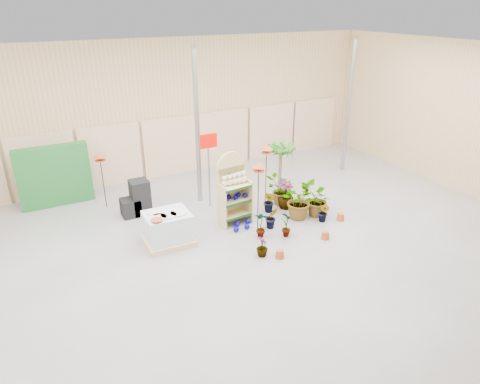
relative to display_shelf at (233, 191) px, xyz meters
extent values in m
cube|color=slate|center=(-0.26, -1.86, -0.95)|extent=(15.00, 12.00, 0.10)
cube|color=white|center=(-0.26, -1.86, 3.65)|extent=(15.00, 12.00, 0.10)
cube|color=tan|center=(-0.26, 4.19, 1.35)|extent=(15.00, 0.10, 4.50)
cylinder|color=gray|center=(5.24, 1.64, 1.35)|extent=(0.14, 0.14, 4.50)
cylinder|color=gray|center=(-0.26, 1.64, 1.35)|extent=(0.14, 0.14, 4.50)
cube|color=tan|center=(-4.26, 4.06, 0.10)|extent=(1.90, 0.06, 2.00)
cube|color=tan|center=(-2.26, 4.06, 0.10)|extent=(1.90, 0.06, 2.00)
cube|color=tan|center=(-0.26, 4.06, 0.10)|extent=(1.90, 0.06, 2.00)
cube|color=tan|center=(1.74, 4.06, 0.10)|extent=(1.90, 0.06, 2.00)
cube|color=tan|center=(3.74, 4.06, 0.10)|extent=(1.90, 0.06, 2.00)
cube|color=tan|center=(5.74, 4.06, 0.10)|extent=(1.90, 0.06, 2.00)
cube|color=tan|center=(0.00, 0.09, -0.12)|extent=(0.83, 0.14, 1.56)
cylinder|color=tan|center=(0.00, 0.09, 0.66)|extent=(0.83, 0.14, 0.83)
cube|color=tan|center=(0.00, -0.15, -0.63)|extent=(0.82, 0.52, 0.04)
cube|color=#0F3819|center=(0.00, -0.38, -0.63)|extent=(0.79, 0.09, 0.06)
cube|color=tan|center=(0.00, -0.15, -0.21)|extent=(0.82, 0.52, 0.04)
cube|color=#0F3819|center=(0.00, -0.38, -0.21)|extent=(0.79, 0.09, 0.06)
cube|color=tan|center=(0.00, -0.15, 0.20)|extent=(0.82, 0.52, 0.04)
cube|color=#0F3819|center=(0.00, -0.38, 0.20)|extent=(0.79, 0.09, 0.06)
cube|color=tan|center=(-0.39, -0.15, -0.30)|extent=(0.07, 0.46, 1.19)
cube|color=tan|center=(0.39, -0.15, -0.30)|extent=(0.07, 0.46, 1.19)
sphere|color=beige|center=(-0.28, -0.09, 0.30)|extent=(0.17, 0.17, 0.17)
sphere|color=beige|center=(-0.28, -0.09, 0.44)|extent=(0.13, 0.13, 0.13)
sphere|color=beige|center=(-0.14, -0.09, 0.31)|extent=(0.17, 0.17, 0.17)
sphere|color=beige|center=(-0.14, -0.09, 0.45)|extent=(0.13, 0.13, 0.13)
sphere|color=beige|center=(0.00, -0.09, 0.31)|extent=(0.18, 0.18, 0.18)
sphere|color=beige|center=(0.00, -0.09, 0.46)|extent=(0.13, 0.13, 0.13)
sphere|color=beige|center=(0.14, -0.09, 0.32)|extent=(0.19, 0.19, 0.19)
sphere|color=beige|center=(0.14, -0.09, 0.47)|extent=(0.13, 0.13, 0.13)
sphere|color=beige|center=(0.28, -0.09, 0.32)|extent=(0.20, 0.20, 0.20)
sphere|color=beige|center=(0.28, -0.09, 0.48)|extent=(0.13, 0.13, 0.13)
sphere|color=#060287|center=(-0.29, -0.17, -0.12)|extent=(0.14, 0.14, 0.14)
sphere|color=#060287|center=(-0.15, -0.06, -0.12)|extent=(0.14, 0.14, 0.14)
sphere|color=#060287|center=(0.00, -0.17, -0.12)|extent=(0.14, 0.14, 0.14)
sphere|color=#060287|center=(0.15, -0.06, -0.12)|extent=(0.14, 0.14, 0.14)
sphere|color=#060287|center=(0.29, -0.17, -0.12)|extent=(0.14, 0.14, 0.14)
sphere|color=#060287|center=(-0.20, -0.59, -0.83)|extent=(0.15, 0.15, 0.15)
sphere|color=#060287|center=(-0.04, -0.35, -0.83)|extent=(0.15, 0.15, 0.15)
sphere|color=#060287|center=(0.12, -0.59, -0.83)|extent=(0.15, 0.15, 0.15)
sphere|color=#060287|center=(0.28, -0.35, -0.83)|extent=(0.15, 0.15, 0.15)
cube|color=tan|center=(-1.94, -0.30, -0.83)|extent=(1.18, 0.99, 0.15)
cube|color=silver|center=(-1.94, -0.30, -0.42)|extent=(1.09, 0.90, 0.68)
cylinder|color=beige|center=(-2.19, -0.45, -0.06)|extent=(0.39, 0.39, 0.04)
cylinder|color=beige|center=(-1.94, -0.45, -0.06)|extent=(0.39, 0.39, 0.04)
cylinder|color=beige|center=(-1.70, -0.45, -0.06)|extent=(0.39, 0.39, 0.04)
cylinder|color=beige|center=(-2.19, -0.15, -0.06)|extent=(0.39, 0.39, 0.04)
cube|color=black|center=(-2.07, 1.63, -0.65)|extent=(0.50, 0.50, 0.50)
cube|color=black|center=(-2.07, 1.63, -0.15)|extent=(0.50, 0.50, 0.50)
cube|color=black|center=(-2.37, 1.63, -0.65)|extent=(0.50, 0.50, 0.50)
cube|color=#1D6027|center=(-4.06, 3.34, 0.00)|extent=(2.00, 0.30, 1.80)
cylinder|color=gray|center=(-0.16, 1.14, 0.20)|extent=(0.05, 0.05, 2.20)
cube|color=#E30700|center=(-0.16, 1.10, 1.10)|extent=(0.50, 0.03, 0.40)
cylinder|color=black|center=(0.36, -0.74, -0.07)|extent=(0.02, 0.02, 1.66)
cylinder|color=#A3431F|center=(0.36, -0.74, 0.76)|extent=(0.30, 0.30, 0.02)
cone|color=#A3431F|center=(0.36, -0.74, 0.93)|extent=(0.34, 0.34, 0.14)
cylinder|color=black|center=(1.31, 0.44, -0.09)|extent=(0.02, 0.02, 1.63)
cylinder|color=#A3431F|center=(1.31, 0.44, 0.72)|extent=(0.30, 0.30, 0.02)
cone|color=#A3431F|center=(1.31, 0.44, 0.89)|extent=(0.34, 0.34, 0.14)
cylinder|color=black|center=(-2.87, 2.52, -0.18)|extent=(0.02, 0.02, 1.44)
cylinder|color=#A3431F|center=(-2.87, 2.52, 0.54)|extent=(0.30, 0.30, 0.02)
cone|color=#A3431F|center=(-2.87, 2.52, 0.71)|extent=(0.34, 0.34, 0.14)
cylinder|color=brown|center=(2.31, 1.24, -0.28)|extent=(0.10, 0.10, 1.24)
imported|color=#266517|center=(0.24, -1.12, -0.54)|extent=(0.46, 0.44, 0.73)
imported|color=#266517|center=(0.73, -0.83, -0.59)|extent=(0.40, 0.36, 0.62)
imported|color=#266517|center=(1.69, -0.65, -0.37)|extent=(1.26, 1.26, 1.06)
imported|color=#266517|center=(1.71, 0.00, -0.48)|extent=(0.53, 0.53, 0.84)
imported|color=#266517|center=(1.98, 0.45, -0.53)|extent=(0.44, 0.48, 0.75)
imported|color=#266517|center=(1.15, -0.03, -0.57)|extent=(0.31, 0.38, 0.66)
imported|color=#266517|center=(1.71, 0.27, -0.46)|extent=(0.89, 0.81, 0.89)
imported|color=#266517|center=(-0.19, -1.89, -0.66)|extent=(0.36, 0.36, 0.49)
imported|color=#266517|center=(0.83, -1.39, -0.55)|extent=(0.34, 0.43, 0.71)
imported|color=#266517|center=(2.15, -1.21, -0.62)|extent=(0.33, 0.37, 0.57)
imported|color=#266517|center=(2.19, -0.81, -0.43)|extent=(0.91, 0.81, 0.95)
imported|color=#266517|center=(0.43, 0.45, -0.54)|extent=(0.46, 0.46, 0.73)
camera|label=1|loc=(-4.70, -9.26, 4.63)|focal=32.00mm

